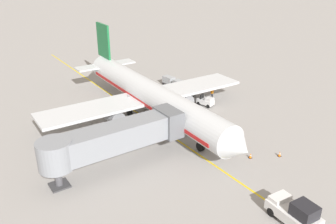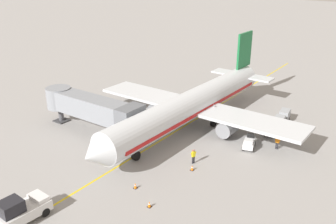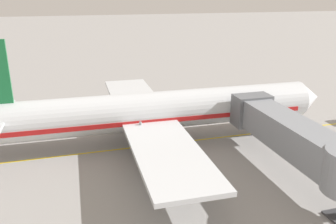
{
  "view_description": "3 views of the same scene",
  "coord_description": "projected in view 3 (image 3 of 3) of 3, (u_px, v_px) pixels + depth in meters",
  "views": [
    {
      "loc": [
        22.12,
        39.94,
        20.47
      ],
      "look_at": [
        -0.57,
        6.56,
        2.55
      ],
      "focal_mm": 37.51,
      "sensor_mm": 36.0,
      "label": 1
    },
    {
      "loc": [
        -24.73,
        40.55,
        20.39
      ],
      "look_at": [
        -1.05,
        7.34,
        4.04
      ],
      "focal_mm": 39.46,
      "sensor_mm": 36.0,
      "label": 2
    },
    {
      "loc": [
        31.0,
        -6.13,
        14.41
      ],
      "look_at": [
        -1.53,
        3.19,
        2.78
      ],
      "focal_mm": 37.79,
      "sensor_mm": 36.0,
      "label": 3
    }
  ],
  "objects": [
    {
      "name": "safety_cone_nose_left",
      "position": [
        274.0,
        114.0,
        42.78
      ],
      "size": [
        0.36,
        0.36,
        0.59
      ],
      "color": "black",
      "rests_on": "ground"
    },
    {
      "name": "ground_crew_wing_walker",
      "position": [
        106.0,
        114.0,
        40.74
      ],
      "size": [
        0.62,
        0.52,
        1.69
      ],
      "color": "#232328",
      "rests_on": "ground"
    },
    {
      "name": "baggage_cart_third_in_train",
      "position": [
        59.0,
        111.0,
        41.59
      ],
      "size": [
        1.58,
        2.97,
        1.58
      ],
      "color": "#4C4C51",
      "rests_on": "ground"
    },
    {
      "name": "ground_crew_marshaller",
      "position": [
        130.0,
        100.0,
        45.91
      ],
      "size": [
        0.73,
        0.3,
        1.69
      ],
      "color": "#232328",
      "rests_on": "ground"
    },
    {
      "name": "parked_airliner",
      "position": [
        153.0,
        112.0,
        34.66
      ],
      "size": [
        30.09,
        37.26,
        10.63
      ],
      "color": "silver",
      "rests_on": "ground"
    },
    {
      "name": "gate_lead_in_line",
      "position": [
        141.0,
        147.0,
        34.46
      ],
      "size": [
        0.24,
        80.0,
        0.01
      ],
      "primitive_type": "cube",
      "color": "gold",
      "rests_on": "ground"
    },
    {
      "name": "safety_cone_wing_tip",
      "position": [
        218.0,
        111.0,
        43.65
      ],
      "size": [
        0.36,
        0.36,
        0.59
      ],
      "color": "black",
      "rests_on": "ground"
    },
    {
      "name": "ground_crew_loader",
      "position": [
        211.0,
        109.0,
        42.47
      ],
      "size": [
        0.37,
        0.7,
        1.69
      ],
      "color": "#232328",
      "rests_on": "ground"
    },
    {
      "name": "baggage_cart_second_in_train",
      "position": [
        84.0,
        109.0,
        42.55
      ],
      "size": [
        1.58,
        2.97,
        1.58
      ],
      "color": "#4C4C51",
      "rests_on": "ground"
    },
    {
      "name": "jet_bridge",
      "position": [
        293.0,
        136.0,
        28.08
      ],
      "size": [
        15.51,
        3.5,
        4.98
      ],
      "color": "gray",
      "rests_on": "ground"
    },
    {
      "name": "baggage_cart_front",
      "position": [
        106.0,
        107.0,
        43.14
      ],
      "size": [
        1.58,
        2.97,
        1.58
      ],
      "color": "#4C4C51",
      "rests_on": "ground"
    },
    {
      "name": "ground_plane",
      "position": [
        141.0,
        147.0,
        34.46
      ],
      "size": [
        400.0,
        400.0,
        0.0
      ],
      "primitive_type": "plane",
      "color": "gray"
    },
    {
      "name": "baggage_tug_lead",
      "position": [
        149.0,
        107.0,
        43.95
      ],
      "size": [
        1.86,
        2.73,
        1.62
      ],
      "color": "silver",
      "rests_on": "ground"
    },
    {
      "name": "safety_cone_nose_right",
      "position": [
        272.0,
        105.0,
        45.89
      ],
      "size": [
        0.36,
        0.36,
        0.59
      ],
      "color": "black",
      "rests_on": "ground"
    }
  ]
}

